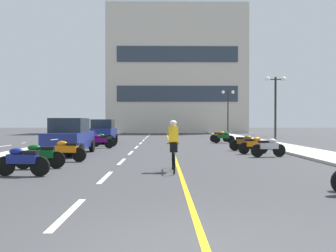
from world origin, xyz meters
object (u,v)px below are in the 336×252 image
Objects in this scene: parked_car_near at (70,136)px; motorcycle_5 at (254,145)px; motorcycle_10 at (220,136)px; parked_car_mid at (103,131)px; cyclist_rider at (173,144)px; motorcycle_3 at (66,150)px; motorcycle_6 at (245,142)px; street_lamp_far at (228,102)px; motorcycle_2 at (40,155)px; motorcycle_1 at (22,160)px; motorcycle_7 at (100,141)px; motorcycle_8 at (104,139)px; motorcycle_4 at (269,147)px; street_lamp_mid at (275,94)px; motorcycle_9 at (224,137)px.

parked_car_near is 9.35m from motorcycle_5.
parked_car_mid is at bearing -172.90° from motorcycle_10.
motorcycle_10 is at bearing 75.32° from cyclist_rider.
motorcycle_5 is at bearing -44.68° from parked_car_mid.
motorcycle_3 is 0.99× the size of motorcycle_6.
street_lamp_far reaches higher than motorcycle_2.
motorcycle_1 is 1.01× the size of motorcycle_3.
motorcycle_7 is (0.42, 9.15, 0.00)m from motorcycle_2.
motorcycle_8 is (-8.53, 5.29, 0.00)m from motorcycle_5.
motorcycle_5 is at bearing 100.38° from motorcycle_4.
parked_car_mid is 12.46m from motorcycle_3.
motorcycle_7 is at bearing -142.16° from motorcycle_10.
street_lamp_mid is 8.35m from motorcycle_4.
cyclist_rider is (4.97, -15.25, -0.03)m from parked_car_mid.
motorcycle_6 and motorcycle_7 have the same top height.
motorcycle_4 is at bearing -110.46° from street_lamp_mid.
cyclist_rider reaches higher than motorcycle_10.
motorcycle_8 is 1.01× the size of motorcycle_10.
motorcycle_8 is at bearing -177.83° from street_lamp_mid.
street_lamp_mid is 12.08m from motorcycle_7.
street_lamp_mid is 15.01m from motorcycle_3.
motorcycle_7 is at bearing 156.49° from motorcycle_5.
motorcycle_4 and motorcycle_6 have the same top height.
parked_car_near is at bearing -167.84° from motorcycle_6.
motorcycle_7 and motorcycle_9 have the same top height.
motorcycle_7 is 1.03× the size of motorcycle_9.
motorcycle_6 is at bearing -90.05° from motorcycle_10.
motorcycle_6 is 0.96× the size of cyclist_rider.
motorcycle_2 is 10.75m from motorcycle_8.
motorcycle_2 is at bearing -157.08° from motorcycle_4.
motorcycle_2 is 0.96× the size of cyclist_rider.
parked_car_near reaches higher than motorcycle_2.
cyclist_rider is (4.64, -0.64, 0.41)m from motorcycle_2.
motorcycle_10 is (0.01, 8.38, 0.00)m from motorcycle_6.
motorcycle_7 is at bearing 168.29° from motorcycle_6.
street_lamp_mid is 13.00m from parked_car_mid.
parked_car_mid reaches higher than motorcycle_6.
motorcycle_9 is (8.94, 14.09, 0.00)m from motorcycle_2.
motorcycle_6 is 8.69m from motorcycle_7.
motorcycle_3 is 6.98m from motorcycle_7.
motorcycle_6 is at bearing 45.29° from motorcycle_1.
motorcycle_2 is (0.34, -14.61, -0.44)m from parked_car_mid.
motorcycle_7 is (0.38, 10.74, 0.00)m from motorcycle_1.
motorcycle_1 is at bearing -92.03° from motorcycle_7.
motorcycle_9 is (8.62, 11.91, 0.00)m from motorcycle_3.
street_lamp_far is 13.19m from motorcycle_9.
cyclist_rider is (4.60, 0.95, 0.41)m from motorcycle_1.
motorcycle_8 is 12.15m from cyclist_rider.
motorcycle_6 is at bearing -98.02° from street_lamp_far.
motorcycle_2 is 18.12m from motorcycle_10.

